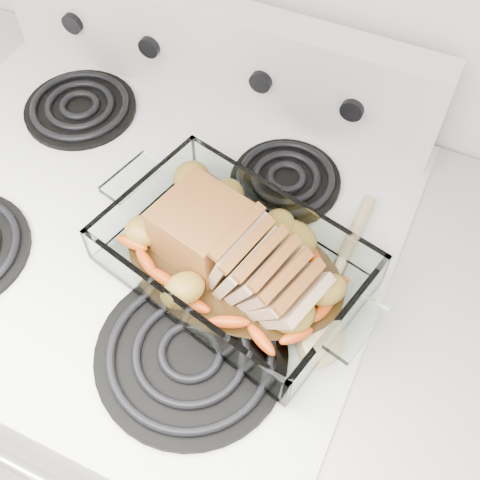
% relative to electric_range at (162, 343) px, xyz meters
% --- Properties ---
extents(electric_range, '(0.78, 0.70, 1.12)m').
position_rel_electric_range_xyz_m(electric_range, '(0.00, 0.00, 0.00)').
color(electric_range, white).
rests_on(electric_range, ground).
extents(baking_dish, '(0.34, 0.23, 0.07)m').
position_rel_electric_range_xyz_m(baking_dish, '(0.19, -0.03, 0.48)').
color(baking_dish, white).
rests_on(baking_dish, electric_range).
extents(pork_roast, '(0.24, 0.11, 0.09)m').
position_rel_electric_range_xyz_m(pork_roast, '(0.17, -0.03, 0.51)').
color(pork_roast, '#985E2B').
rests_on(pork_roast, baking_dish).
extents(roast_vegetables, '(0.33, 0.18, 0.04)m').
position_rel_electric_range_xyz_m(roast_vegetables, '(0.18, 0.01, 0.49)').
color(roast_vegetables, '#CB4612').
rests_on(roast_vegetables, baking_dish).
extents(wooden_spoon, '(0.06, 0.29, 0.02)m').
position_rel_electric_range_xyz_m(wooden_spoon, '(0.33, -0.02, 0.46)').
color(wooden_spoon, tan).
rests_on(wooden_spoon, electric_range).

